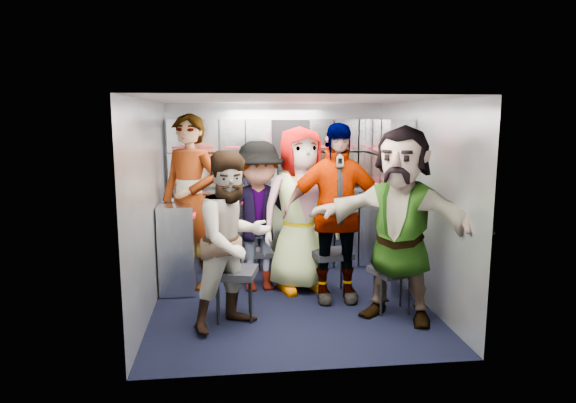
{
  "coord_description": "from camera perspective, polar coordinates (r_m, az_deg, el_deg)",
  "views": [
    {
      "loc": [
        -0.62,
        -5.15,
        1.95
      ],
      "look_at": [
        0.03,
        0.35,
        1.01
      ],
      "focal_mm": 32.0,
      "sensor_mm": 36.0,
      "label": 1
    }
  ],
  "objects": [
    {
      "name": "attendant_arc_a",
      "position": [
        4.71,
        -6.11,
        -4.34
      ],
      "size": [
        1.01,
        0.96,
        1.64
      ],
      "primitive_type": "imported",
      "rotation": [
        0.0,
        0.0,
        0.59
      ],
      "color": "black",
      "rests_on": "ground"
    },
    {
      "name": "right_cabinet",
      "position": [
        6.22,
        11.02,
        -4.08
      ],
      "size": [
        0.28,
        1.2,
        1.0
      ],
      "primitive_type": "cube",
      "color": "#989CA7",
      "rests_on": "ground"
    },
    {
      "name": "cart_bank_back",
      "position": [
        6.63,
        -1.18,
        -3.08
      ],
      "size": [
        2.68,
        0.38,
        0.99
      ],
      "primitive_type": "cube",
      "color": "#989CA7",
      "rests_on": "ground"
    },
    {
      "name": "wall_right",
      "position": [
        5.61,
        14.51,
        0.03
      ],
      "size": [
        0.04,
        3.0,
        2.1
      ],
      "primitive_type": "cube",
      "color": "#969CA4",
      "rests_on": "ground"
    },
    {
      "name": "locker_bank_back",
      "position": [
        6.55,
        -1.26,
        5.56
      ],
      "size": [
        2.68,
        0.28,
        0.82
      ],
      "primitive_type": "cube",
      "color": "#989CA7",
      "rests_on": "wall_back"
    },
    {
      "name": "red_latch_strip",
      "position": [
        6.36,
        -1.02,
        -0.09
      ],
      "size": [
        2.6,
        0.02,
        0.03
      ],
      "primitive_type": "cube",
      "color": "maroon",
      "rests_on": "cart_bank_back"
    },
    {
      "name": "attendant_arc_d",
      "position": [
        5.37,
        5.26,
        -1.31
      ],
      "size": [
        1.11,
        0.49,
        1.88
      ],
      "primitive_type": "imported",
      "rotation": [
        0.0,
        0.0,
        -0.03
      ],
      "color": "black",
      "rests_on": "ground"
    },
    {
      "name": "coffee_niche",
      "position": [
        6.63,
        0.25,
        5.44
      ],
      "size": [
        0.46,
        0.16,
        0.84
      ],
      "primitive_type": null,
      "color": "black",
      "rests_on": "wall_back"
    },
    {
      "name": "ceiling",
      "position": [
        5.19,
        0.16,
        11.23
      ],
      "size": [
        2.8,
        3.0,
        0.02
      ],
      "primitive_type": "cube",
      "color": "silver",
      "rests_on": "wall_back"
    },
    {
      "name": "cup_right",
      "position": [
        6.57,
        4.53,
        1.93
      ],
      "size": [
        0.07,
        0.07,
        0.1
      ],
      "primitive_type": "cylinder",
      "color": "tan",
      "rests_on": "counter"
    },
    {
      "name": "attendant_arc_b",
      "position": [
        5.7,
        -3.28,
        -1.69
      ],
      "size": [
        1.14,
        0.73,
        1.67
      ],
      "primitive_type": "imported",
      "rotation": [
        0.0,
        0.0,
        0.1
      ],
      "color": "black",
      "rests_on": "ground"
    },
    {
      "name": "jump_seat_mid_left",
      "position": [
        5.99,
        -3.34,
        -5.9
      ],
      "size": [
        0.35,
        0.33,
        0.4
      ],
      "rotation": [
        0.0,
        0.0,
        0.04
      ],
      "color": "black",
      "rests_on": "ground"
    },
    {
      "name": "jump_seat_near_left",
      "position": [
        4.98,
        -6.05,
        -8.1
      ],
      "size": [
        0.5,
        0.48,
        0.5
      ],
      "rotation": [
        0.0,
        0.0,
        -0.22
      ],
      "color": "black",
      "rests_on": "ground"
    },
    {
      "name": "locker_bank_right",
      "position": [
        6.16,
        11.03,
        5.13
      ],
      "size": [
        0.28,
        1.0,
        0.82
      ],
      "primitive_type": "cube",
      "color": "#989CA7",
      "rests_on": "wall_right"
    },
    {
      "name": "attendant_standing",
      "position": [
        5.89,
        -10.8,
        -0.03
      ],
      "size": [
        0.86,
        0.77,
        1.97
      ],
      "primitive_type": "imported",
      "rotation": [
        0.0,
        0.0,
        -0.53
      ],
      "color": "black",
      "rests_on": "ground"
    },
    {
      "name": "bottle_mid",
      "position": [
        6.5,
        1.05,
        2.67
      ],
      "size": [
        0.07,
        0.07,
        0.28
      ],
      "primitive_type": "cylinder",
      "color": "white",
      "rests_on": "counter"
    },
    {
      "name": "wall_back",
      "position": [
        6.74,
        -1.37,
        1.91
      ],
      "size": [
        2.8,
        0.04,
        2.1
      ],
      "primitive_type": "cube",
      "color": "#969CA4",
      "rests_on": "ground"
    },
    {
      "name": "cart_bank_left",
      "position": [
        5.92,
        -12.06,
        -4.85
      ],
      "size": [
        0.38,
        0.76,
        0.99
      ],
      "primitive_type": "cube",
      "color": "#989CA7",
      "rests_on": "ground"
    },
    {
      "name": "cup_left",
      "position": [
        6.46,
        -10.24,
        1.64
      ],
      "size": [
        0.07,
        0.07,
        0.09
      ],
      "primitive_type": "cylinder",
      "color": "tan",
      "rests_on": "counter"
    },
    {
      "name": "floor",
      "position": [
        5.54,
        0.15,
        -11.01
      ],
      "size": [
        3.0,
        3.0,
        0.0
      ],
      "primitive_type": "plane",
      "color": "black",
      "rests_on": "ground"
    },
    {
      "name": "wall_left",
      "position": [
        5.29,
        -15.09,
        -0.55
      ],
      "size": [
        0.04,
        3.0,
        2.1
      ],
      "primitive_type": "cube",
      "color": "#969CA4",
      "rests_on": "ground"
    },
    {
      "name": "jump_seat_mid_right",
      "position": [
        5.66,
        4.8,
        -6.07
      ],
      "size": [
        0.47,
        0.45,
        0.48
      ],
      "rotation": [
        0.0,
        0.0,
        0.17
      ],
      "color": "black",
      "rests_on": "ground"
    },
    {
      "name": "bottle_left",
      "position": [
        6.47,
        -1.57,
        2.52
      ],
      "size": [
        0.07,
        0.07,
        0.25
      ],
      "primitive_type": "cylinder",
      "color": "white",
      "rests_on": "counter"
    },
    {
      "name": "attendant_arc_e",
      "position": [
        4.96,
        12.33,
        -2.5
      ],
      "size": [
        1.73,
        1.44,
        1.86
      ],
      "primitive_type": "imported",
      "rotation": [
        0.0,
        0.0,
        -0.61
      ],
      "color": "black",
      "rests_on": "ground"
    },
    {
      "name": "bottle_right",
      "position": [
        6.54,
        3.46,
        2.72
      ],
      "size": [
        0.07,
        0.07,
        0.28
      ],
      "primitive_type": "cylinder",
      "color": "white",
      "rests_on": "counter"
    },
    {
      "name": "jump_seat_near_right",
      "position": [
        5.26,
        11.48,
        -7.79
      ],
      "size": [
        0.48,
        0.46,
        0.45
      ],
      "rotation": [
        0.0,
        0.0,
        0.33
      ],
      "color": "black",
      "rests_on": "ground"
    },
    {
      "name": "counter",
      "position": [
        6.54,
        -1.19,
        1.37
      ],
      "size": [
        2.68,
        0.42,
        0.03
      ],
      "primitive_type": "cube",
      "color": "#ADB0B5",
      "rests_on": "cart_bank_back"
    },
    {
      "name": "jump_seat_center",
      "position": [
        5.98,
        1.08,
        -5.62
      ],
      "size": [
        0.39,
        0.37,
        0.43
      ],
      "rotation": [
        0.0,
        0.0,
        0.07
      ],
      "color": "black",
      "rests_on": "ground"
    },
    {
      "name": "attendant_arc_c",
      "position": [
        5.69,
        1.34,
        -0.9
      ],
      "size": [
        1.01,
        0.78,
        1.83
      ],
      "primitive_type": "imported",
      "rotation": [
        0.0,
        0.0,
        0.24
      ],
      "color": "black",
      "rests_on": "ground"
    }
  ]
}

